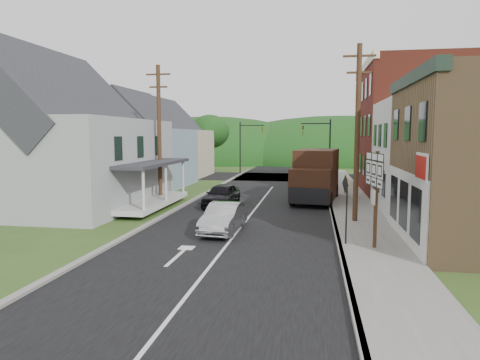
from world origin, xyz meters
The scene contains 24 objects.
ground centered at (0.00, 0.00, 0.00)m, with size 120.00×120.00×0.00m, color #2D4719.
road centered at (0.00, 10.00, 0.00)m, with size 9.00×90.00×0.02m, color black.
cross_road centered at (0.00, 27.00, 0.00)m, with size 60.00×9.00×0.02m, color black.
sidewalk_right centered at (5.90, 8.00, 0.07)m, with size 2.80×55.00×0.15m, color slate.
curb_right centered at (4.55, 8.00, 0.07)m, with size 0.20×55.00×0.15m, color slate.
curb_left centered at (-4.65, 8.00, 0.06)m, with size 0.30×55.00×0.12m, color slate.
storefront_white centered at (11.30, 7.50, 3.25)m, with size 8.00×7.00×6.50m, color silver.
storefront_red centered at (11.30, 17.00, 5.00)m, with size 8.00×12.00×10.00m, color maroon.
house_gray centered at (-12.00, 6.00, 4.23)m, with size 10.20×12.24×8.35m.
house_blue centered at (-11.00, 17.00, 3.69)m, with size 7.14×8.16×7.28m.
house_cream centered at (-11.50, 26.00, 3.69)m, with size 7.14×8.16×7.28m.
utility_pole_right centered at (5.60, 3.50, 4.66)m, with size 1.60×0.26×9.00m.
utility_pole_left centered at (-6.50, 8.00, 4.66)m, with size 1.60×0.26×9.00m.
traffic_signal_right centered at (4.30, 23.50, 3.76)m, with size 2.87×0.20×6.00m.
traffic_signal_left centered at (-4.30, 30.50, 3.76)m, with size 2.87×0.20×6.00m.
tree_left_b centered at (-17.00, 12.00, 4.88)m, with size 4.80×4.80×6.94m.
tree_left_c centered at (-19.00, 20.00, 5.94)m, with size 5.80×5.80×8.41m.
tree_left_d centered at (-9.00, 32.00, 4.88)m, with size 4.80×4.80×6.94m.
forested_ridge centered at (0.00, 55.00, 0.00)m, with size 90.00×30.00×16.00m, color #153610.
silver_sedan centered at (-0.61, 0.44, 0.67)m, with size 1.43×4.09×1.35m, color #B5B4BA.
dark_sedan centered at (-2.23, 7.42, 0.72)m, with size 1.70×4.22×1.44m, color black.
delivery_van centered at (3.63, 10.41, 1.78)m, with size 3.35×6.58×3.52m.
route_sign_cluster centered at (5.81, -1.75, 2.59)m, with size 0.39×2.14×3.76m.
warning_sign centered at (4.77, -1.36, 1.95)m, with size 0.22×0.76×2.82m.
Camera 1 is at (3.45, -18.74, 4.55)m, focal length 32.00 mm.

